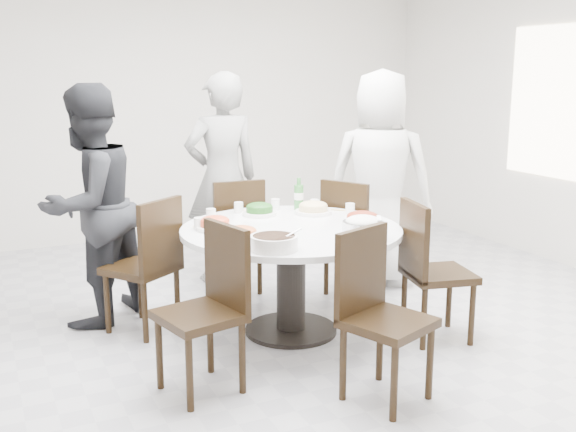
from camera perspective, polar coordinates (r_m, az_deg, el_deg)
name	(u,v)px	position (r m, az deg, el deg)	size (l,w,h in m)	color
floor	(289,324)	(4.92, 0.07, -9.12)	(6.00, 6.00, 0.01)	#AEADB2
wall_back	(171,107)	(7.42, -9.90, 9.06)	(6.00, 0.01, 2.80)	silver
dining_table	(291,280)	(4.66, 0.26, -5.47)	(1.50, 1.50, 0.75)	white
chair_ne	(356,237)	(5.47, 5.75, -1.76)	(0.42, 0.42, 0.95)	black
chair_n	(233,235)	(5.52, -4.71, -1.61)	(0.42, 0.42, 0.95)	black
chair_nw	(141,265)	(4.78, -12.34, -4.06)	(0.42, 0.42, 0.95)	black
chair_sw	(199,312)	(3.83, -7.53, -8.04)	(0.42, 0.42, 0.95)	black
chair_s	(388,318)	(3.74, 8.46, -8.57)	(0.42, 0.42, 0.95)	black
chair_se	(439,271)	(4.64, 12.65, -4.56)	(0.42, 0.42, 0.95)	black
diner_right	(380,179)	(5.69, 7.79, 3.15)	(0.88, 0.57, 1.81)	silver
diner_middle	(222,178)	(5.76, -5.59, 3.20)	(0.65, 0.43, 1.78)	black
diner_left	(90,206)	(4.95, -16.43, 0.81)	(0.83, 0.65, 1.71)	black
dish_greens	(259,211)	(4.94, -2.43, 0.43)	(0.25, 0.25, 0.07)	white
dish_pale	(313,209)	(4.99, 2.15, 0.60)	(0.27, 0.27, 0.07)	white
dish_orange	(215,225)	(4.52, -6.21, -0.74)	(0.25, 0.25, 0.07)	white
dish_redbrown	(363,220)	(4.64, 6.33, -0.37)	(0.28, 0.28, 0.07)	white
dish_tofu	(241,236)	(4.21, -3.97, -1.67)	(0.25, 0.25, 0.06)	white
rice_bowl	(363,230)	(4.26, 6.38, -1.22)	(0.26, 0.26, 0.11)	silver
soup_bowl	(274,243)	(3.99, -1.20, -2.28)	(0.29, 0.29, 0.09)	white
beverage_bottle	(299,194)	(5.11, 0.92, 1.88)	(0.07, 0.07, 0.25)	#2F7632
tea_cups	(253,206)	(5.09, -3.00, 0.88)	(0.07, 0.07, 0.08)	white
chopsticks	(254,210)	(5.12, -2.88, 0.54)	(0.24, 0.04, 0.01)	tan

